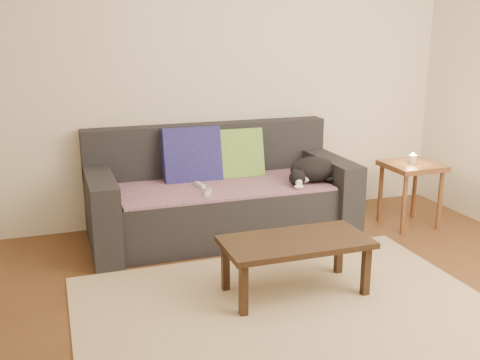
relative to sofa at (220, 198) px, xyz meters
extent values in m
plane|color=brown|center=(0.00, -1.57, -0.31)|extent=(4.50, 4.50, 0.00)
cube|color=beige|center=(0.00, 0.43, 0.99)|extent=(4.50, 0.04, 2.60)
cube|color=#232328|center=(0.00, -0.07, -0.10)|extent=(1.70, 0.78, 0.42)
cube|color=#232328|center=(0.00, 0.33, 0.34)|extent=(2.10, 0.18, 0.45)
cube|color=#232328|center=(-0.95, -0.07, -0.01)|extent=(0.20, 0.90, 0.60)
cube|color=#232328|center=(0.95, -0.07, -0.01)|extent=(0.20, 0.90, 0.60)
cube|color=#4D2B51|center=(0.00, -0.09, 0.12)|extent=(1.66, 0.74, 0.02)
cube|color=#16124D|center=(-0.18, 0.17, 0.32)|extent=(0.48, 0.22, 0.49)
cube|color=#0D5648|center=(0.23, 0.17, 0.32)|extent=(0.41, 0.19, 0.42)
ellipsoid|color=black|center=(0.73, -0.22, 0.23)|extent=(0.41, 0.33, 0.20)
sphere|color=black|center=(0.55, -0.32, 0.20)|extent=(0.15, 0.15, 0.13)
sphere|color=white|center=(0.54, -0.37, 0.18)|extent=(0.06, 0.06, 0.06)
ellipsoid|color=black|center=(0.87, -0.33, 0.17)|extent=(0.16, 0.07, 0.04)
cube|color=white|center=(-0.18, -0.09, 0.15)|extent=(0.06, 0.15, 0.03)
cube|color=white|center=(-0.18, -0.32, 0.15)|extent=(0.09, 0.15, 0.03)
cube|color=brown|center=(1.60, -0.33, 0.22)|extent=(0.44, 0.44, 0.04)
cylinder|color=brown|center=(1.42, -0.50, -0.06)|extent=(0.04, 0.04, 0.51)
cylinder|color=brown|center=(1.78, -0.50, -0.06)|extent=(0.04, 0.04, 0.51)
cylinder|color=brown|center=(1.42, -0.15, -0.06)|extent=(0.04, 0.04, 0.51)
cylinder|color=brown|center=(1.78, -0.15, -0.06)|extent=(0.04, 0.04, 0.51)
cylinder|color=beige|center=(1.60, -0.33, 0.28)|extent=(0.06, 0.06, 0.07)
sphere|color=#FFBF59|center=(1.60, -0.33, 0.32)|extent=(0.02, 0.02, 0.02)
cube|color=tan|center=(0.00, -1.42, -0.30)|extent=(2.50, 1.80, 0.01)
cube|color=black|center=(0.14, -1.20, 0.04)|extent=(0.93, 0.46, 0.04)
cube|color=black|center=(-0.27, -1.38, -0.14)|extent=(0.05, 0.05, 0.33)
cube|color=black|center=(0.54, -1.38, -0.14)|extent=(0.05, 0.05, 0.33)
cube|color=black|center=(-0.27, -1.03, -0.14)|extent=(0.05, 0.05, 0.33)
cube|color=black|center=(0.54, -1.03, -0.14)|extent=(0.05, 0.05, 0.33)
camera|label=1|loc=(-1.26, -4.21, 1.34)|focal=42.00mm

